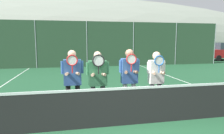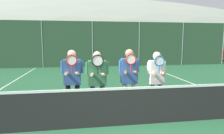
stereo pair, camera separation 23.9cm
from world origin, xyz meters
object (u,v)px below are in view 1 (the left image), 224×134
at_px(player_center_left, 98,78).
at_px(player_rightmost, 156,76).
at_px(car_center, 122,52).
at_px(car_right_of_center, 178,52).
at_px(car_left_of_center, 61,53).
at_px(player_center_right, 129,75).
at_px(player_leftmost, 73,77).

height_order(player_center_left, player_rightmost, player_center_left).
distance_m(car_center, car_right_of_center, 5.57).
xyz_separation_m(player_rightmost, car_left_of_center, (-3.27, 13.00, -0.12)).
xyz_separation_m(player_center_left, player_center_right, (0.88, 0.03, 0.04)).
xyz_separation_m(player_rightmost, car_center, (2.31, 12.86, -0.07)).
bearing_deg(player_rightmost, player_center_right, 177.34).
height_order(player_leftmost, car_center, car_center).
bearing_deg(car_right_of_center, player_rightmost, -121.82).
distance_m(player_center_right, car_left_of_center, 13.20).
bearing_deg(player_center_left, car_right_of_center, 53.12).
height_order(player_center_left, car_center, car_center).
relative_size(player_center_left, car_left_of_center, 0.37).
height_order(player_rightmost, car_left_of_center, car_left_of_center).
xyz_separation_m(car_left_of_center, car_right_of_center, (11.15, -0.30, -0.02)).
xyz_separation_m(player_rightmost, car_right_of_center, (7.88, 12.70, -0.14)).
relative_size(player_center_right, car_center, 0.38).
bearing_deg(player_leftmost, player_center_left, -11.31).
height_order(player_leftmost, player_rightmost, player_leftmost).
distance_m(player_center_right, player_rightmost, 0.77).
relative_size(player_center_right, car_left_of_center, 0.38).
bearing_deg(car_center, player_center_left, -107.12).
bearing_deg(player_leftmost, car_right_of_center, 50.98).
relative_size(player_center_left, car_right_of_center, 0.37).
bearing_deg(player_center_left, car_left_of_center, 97.15).
bearing_deg(player_leftmost, player_center_right, -3.78).
relative_size(player_rightmost, car_center, 0.37).
relative_size(player_center_left, player_center_right, 0.97).
bearing_deg(player_center_left, car_center, 72.88).
height_order(player_center_left, car_left_of_center, car_left_of_center).
bearing_deg(player_rightmost, car_center, 79.80).
xyz_separation_m(player_center_right, car_left_of_center, (-2.50, 12.96, -0.17)).
height_order(car_left_of_center, car_right_of_center, car_left_of_center).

